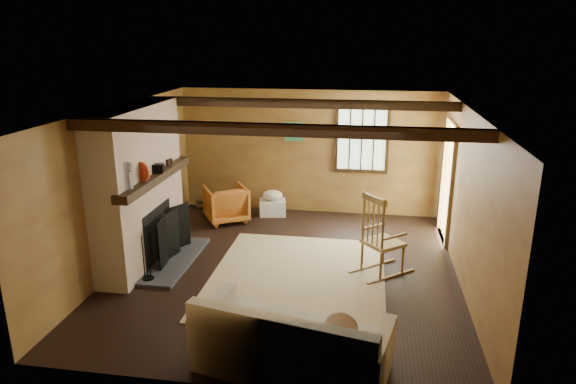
% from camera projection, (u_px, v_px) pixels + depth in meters
% --- Properties ---
extents(ground, '(5.50, 5.50, 0.00)m').
position_uv_depth(ground, '(286.00, 269.00, 7.70)').
color(ground, black).
rests_on(ground, ground).
extents(room_envelope, '(5.02, 5.52, 2.44)m').
position_uv_depth(room_envelope, '(304.00, 160.00, 7.43)').
color(room_envelope, olive).
rests_on(room_envelope, ground).
extents(fireplace, '(1.02, 2.30, 2.40)m').
position_uv_depth(fireplace, '(141.00, 193.00, 7.72)').
color(fireplace, brown).
rests_on(fireplace, ground).
extents(rug, '(2.50, 3.00, 0.01)m').
position_uv_depth(rug, '(298.00, 276.00, 7.48)').
color(rug, tan).
rests_on(rug, ground).
extents(rocking_chair, '(0.98, 0.93, 1.23)m').
position_uv_depth(rocking_chair, '(381.00, 240.00, 7.44)').
color(rocking_chair, tan).
rests_on(rocking_chair, ground).
extents(sofa, '(2.13, 1.28, 0.81)m').
position_uv_depth(sofa, '(291.00, 348.00, 5.28)').
color(sofa, silver).
rests_on(sofa, ground).
extents(firewood_pile, '(0.60, 0.11, 0.22)m').
position_uv_depth(firewood_pile, '(211.00, 204.00, 10.35)').
color(firewood_pile, '#4F3B21').
rests_on(firewood_pile, ground).
extents(laundry_basket, '(0.57, 0.47, 0.30)m').
position_uv_depth(laundry_basket, '(273.00, 207.00, 10.02)').
color(laundry_basket, white).
rests_on(laundry_basket, ground).
extents(basket_pillow, '(0.48, 0.43, 0.20)m').
position_uv_depth(basket_pillow, '(273.00, 195.00, 9.95)').
color(basket_pillow, silver).
rests_on(basket_pillow, laundry_basket).
extents(armchair, '(1.01, 1.02, 0.68)m').
position_uv_depth(armchair, '(226.00, 204.00, 9.64)').
color(armchair, '#BF6026').
rests_on(armchair, ground).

